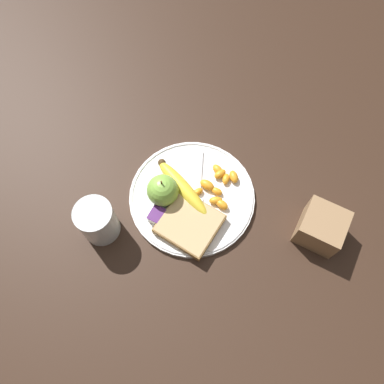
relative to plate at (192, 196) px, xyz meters
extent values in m
plane|color=#332116|center=(0.00, 0.00, -0.01)|extent=(3.00, 3.00, 0.00)
cylinder|color=white|center=(0.00, 0.00, 0.00)|extent=(0.28, 0.28, 0.01)
torus|color=white|center=(0.00, 0.00, 0.00)|extent=(0.28, 0.28, 0.01)
cylinder|color=silver|center=(0.14, 0.16, 0.04)|extent=(0.08, 0.08, 0.10)
cylinder|color=#F4A81E|center=(0.14, 0.16, 0.03)|extent=(0.07, 0.07, 0.08)
sphere|color=#84BC47|center=(0.05, 0.03, 0.04)|extent=(0.07, 0.07, 0.07)
cylinder|color=brown|center=(0.05, 0.03, 0.08)|extent=(0.00, 0.00, 0.01)
ellipsoid|color=yellow|center=(0.02, 0.00, 0.02)|extent=(0.17, 0.10, 0.03)
sphere|color=#473319|center=(0.10, -0.03, 0.02)|extent=(0.02, 0.02, 0.02)
cube|color=olive|center=(-0.03, 0.07, 0.02)|extent=(0.13, 0.12, 0.02)
cube|color=tan|center=(-0.03, 0.07, 0.02)|extent=(0.12, 0.12, 0.02)
cube|color=silver|center=(0.01, -0.05, 0.01)|extent=(0.06, 0.11, 0.00)
cube|color=silver|center=(-0.02, 0.02, 0.01)|extent=(0.04, 0.06, 0.00)
cube|color=silver|center=(0.04, 0.08, 0.01)|extent=(0.04, 0.04, 0.02)
cube|color=#4C1E60|center=(0.04, 0.08, 0.02)|extent=(0.05, 0.04, 0.00)
ellipsoid|color=orange|center=(-0.03, -0.07, 0.01)|extent=(0.03, 0.04, 0.02)
ellipsoid|color=orange|center=(-0.02, -0.04, 0.01)|extent=(0.04, 0.02, 0.02)
ellipsoid|color=orange|center=(-0.02, -0.08, 0.01)|extent=(0.04, 0.03, 0.02)
ellipsoid|color=orange|center=(-0.05, -0.03, 0.01)|extent=(0.03, 0.02, 0.01)
ellipsoid|color=orange|center=(-0.07, -0.01, 0.01)|extent=(0.03, 0.02, 0.02)
ellipsoid|color=orange|center=(-0.06, -0.08, 0.01)|extent=(0.03, 0.04, 0.02)
ellipsoid|color=orange|center=(-0.05, -0.01, 0.01)|extent=(0.03, 0.03, 0.02)
ellipsoid|color=orange|center=(-0.01, -0.01, 0.01)|extent=(0.03, 0.03, 0.01)
ellipsoid|color=orange|center=(-0.05, -0.07, 0.01)|extent=(0.02, 0.03, 0.01)
cube|color=#93704C|center=(-0.28, -0.05, 0.03)|extent=(0.09, 0.09, 0.07)
camera|label=1|loc=(-0.16, 0.30, 0.77)|focal=35.00mm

